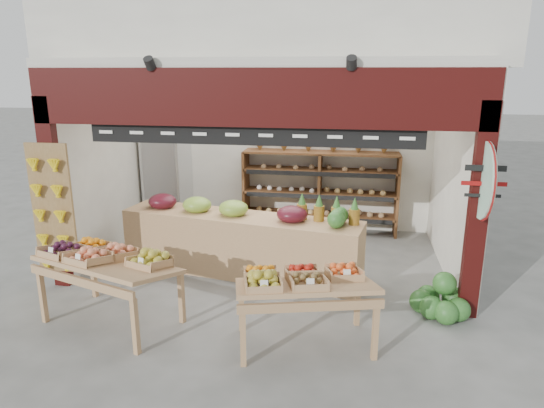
{
  "coord_description": "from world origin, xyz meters",
  "views": [
    {
      "loc": [
        1.27,
        -6.88,
        2.96
      ],
      "look_at": [
        0.13,
        -0.2,
        1.1
      ],
      "focal_mm": 32.0,
      "sensor_mm": 36.0,
      "label": 1
    }
  ],
  "objects_px": {
    "cardboard_stack": "(202,237)",
    "display_table_left": "(104,259)",
    "back_shelving": "(320,172)",
    "mid_counter": "(240,242)",
    "display_table_right": "(300,282)",
    "watermelon_pile": "(440,301)",
    "refrigerator": "(167,177)"
  },
  "relations": [
    {
      "from": "refrigerator",
      "to": "mid_counter",
      "type": "height_order",
      "value": "refrigerator"
    },
    {
      "from": "cardboard_stack",
      "to": "display_table_right",
      "type": "bearing_deg",
      "value": -53.53
    },
    {
      "from": "mid_counter",
      "to": "display_table_right",
      "type": "distance_m",
      "value": 2.14
    },
    {
      "from": "cardboard_stack",
      "to": "display_table_right",
      "type": "height_order",
      "value": "display_table_right"
    },
    {
      "from": "refrigerator",
      "to": "display_table_right",
      "type": "height_order",
      "value": "refrigerator"
    },
    {
      "from": "refrigerator",
      "to": "cardboard_stack",
      "type": "xyz_separation_m",
      "value": [
        1.05,
        -1.21,
        -0.75
      ]
    },
    {
      "from": "refrigerator",
      "to": "display_table_left",
      "type": "bearing_deg",
      "value": -79.84
    },
    {
      "from": "back_shelving",
      "to": "watermelon_pile",
      "type": "distance_m",
      "value": 3.66
    },
    {
      "from": "display_table_right",
      "to": "back_shelving",
      "type": "bearing_deg",
      "value": 91.13
    },
    {
      "from": "back_shelving",
      "to": "watermelon_pile",
      "type": "height_order",
      "value": "back_shelving"
    },
    {
      "from": "cardboard_stack",
      "to": "refrigerator",
      "type": "bearing_deg",
      "value": 131.0
    },
    {
      "from": "cardboard_stack",
      "to": "mid_counter",
      "type": "relative_size",
      "value": 0.28
    },
    {
      "from": "mid_counter",
      "to": "display_table_left",
      "type": "xyz_separation_m",
      "value": [
        -1.27,
        -1.66,
        0.3
      ]
    },
    {
      "from": "cardboard_stack",
      "to": "display_table_left",
      "type": "distance_m",
      "value": 2.61
    },
    {
      "from": "display_table_left",
      "to": "watermelon_pile",
      "type": "distance_m",
      "value": 4.16
    },
    {
      "from": "watermelon_pile",
      "to": "mid_counter",
      "type": "bearing_deg",
      "value": 162.58
    },
    {
      "from": "cardboard_stack",
      "to": "mid_counter",
      "type": "distance_m",
      "value": 1.24
    },
    {
      "from": "back_shelving",
      "to": "mid_counter",
      "type": "height_order",
      "value": "back_shelving"
    },
    {
      "from": "back_shelving",
      "to": "cardboard_stack",
      "type": "relative_size",
      "value": 2.76
    },
    {
      "from": "back_shelving",
      "to": "display_table_left",
      "type": "relative_size",
      "value": 1.6
    },
    {
      "from": "back_shelving",
      "to": "mid_counter",
      "type": "xyz_separation_m",
      "value": [
        -1.03,
        -2.19,
        -0.66
      ]
    },
    {
      "from": "refrigerator",
      "to": "mid_counter",
      "type": "distance_m",
      "value": 2.84
    },
    {
      "from": "display_table_left",
      "to": "display_table_right",
      "type": "bearing_deg",
      "value": -3.62
    },
    {
      "from": "mid_counter",
      "to": "display_table_right",
      "type": "height_order",
      "value": "mid_counter"
    },
    {
      "from": "refrigerator",
      "to": "watermelon_pile",
      "type": "bearing_deg",
      "value": -31.62
    },
    {
      "from": "back_shelving",
      "to": "display_table_left",
      "type": "height_order",
      "value": "back_shelving"
    },
    {
      "from": "back_shelving",
      "to": "display_table_right",
      "type": "bearing_deg",
      "value": -88.87
    },
    {
      "from": "back_shelving",
      "to": "display_table_right",
      "type": "height_order",
      "value": "back_shelving"
    },
    {
      "from": "display_table_left",
      "to": "watermelon_pile",
      "type": "bearing_deg",
      "value": 11.12
    },
    {
      "from": "mid_counter",
      "to": "cardboard_stack",
      "type": "bearing_deg",
      "value": 135.56
    },
    {
      "from": "display_table_left",
      "to": "cardboard_stack",
      "type": "bearing_deg",
      "value": 80.84
    },
    {
      "from": "mid_counter",
      "to": "watermelon_pile",
      "type": "distance_m",
      "value": 2.92
    }
  ]
}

